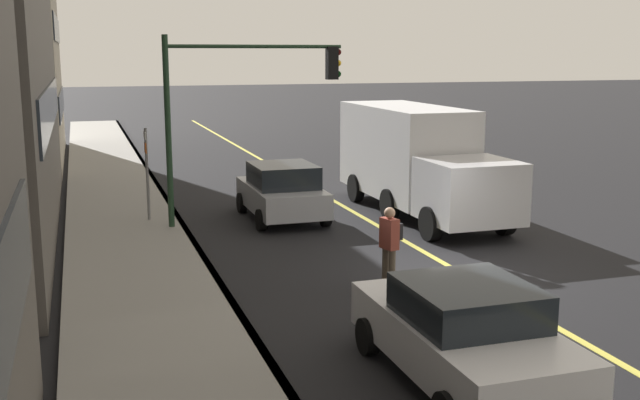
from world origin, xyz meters
The scene contains 10 objects.
ground centered at (0.00, 0.00, 0.00)m, with size 200.00×200.00×0.00m, color black.
sidewalk_slab centered at (0.00, 6.76, 0.07)m, with size 80.00×3.15×0.15m, color gray.
curb_edge centered at (0.00, 5.26, 0.07)m, with size 80.00×0.16×0.15m, color slate.
lane_stripe_center centered at (0.00, 0.00, 0.01)m, with size 80.00×0.16×0.01m, color #D8CC4C.
car_silver centered at (6.37, 2.33, 0.83)m, with size 3.87×2.06×1.64m.
car_white centered at (-5.15, 2.69, 0.77)m, with size 4.23×2.07×1.54m.
truck_white centered at (6.03, -1.73, 1.67)m, with size 8.02×2.45×3.17m.
pedestrian_with_backpack centered at (-0.64, 1.93, 1.00)m, with size 0.45×0.43×1.71m.
traffic_light_mast centered at (5.78, 3.60, 3.66)m, with size 0.28×4.92×5.24m.
street_sign_post centered at (6.87, 6.09, 1.61)m, with size 0.60×0.08×2.73m.
Camera 1 is at (-14.36, 7.84, 4.76)m, focal length 42.26 mm.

